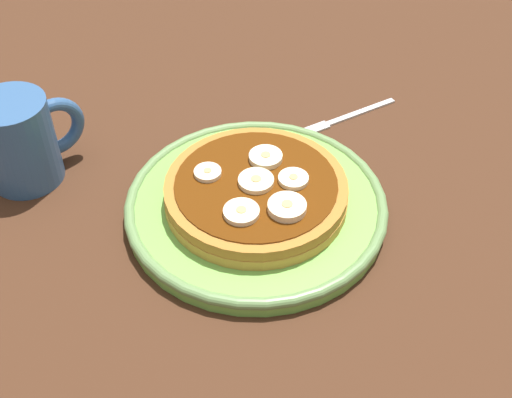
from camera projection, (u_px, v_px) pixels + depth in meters
ground_plane at (256, 224)px, 67.88cm from camera, size 140.00×140.00×3.00cm
plate at (256, 206)px, 66.11cm from camera, size 25.80×25.80×1.96cm
pancake_stack at (257, 190)px, 65.13cm from camera, size 17.88×17.97×2.47cm
banana_slice_0 at (250, 181)px, 63.90cm from camera, size 3.44×3.44×0.75cm
banana_slice_1 at (208, 173)px, 64.83cm from camera, size 2.67×2.67×0.68cm
banana_slice_2 at (293, 179)px, 64.12cm from camera, size 2.92×2.92×0.72cm
banana_slice_3 at (266, 158)px, 66.35cm from camera, size 3.32×3.32×0.84cm
banana_slice_4 at (241, 212)px, 60.85cm from camera, size 3.33×3.33×0.77cm
banana_slice_5 at (289, 206)px, 61.26cm from camera, size 3.58×3.58×0.97cm
coffee_mug at (22, 139)px, 67.63cm from camera, size 10.96×7.46×9.44cm
fork at (343, 118)px, 77.86cm from camera, size 13.01×2.72×0.50cm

